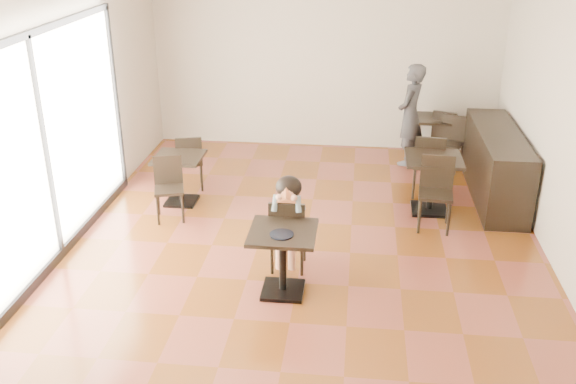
# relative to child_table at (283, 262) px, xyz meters

# --- Properties ---
(floor) EXTENTS (6.00, 8.00, 0.01)m
(floor) POSITION_rel_child_table_xyz_m (0.14, 0.98, -0.38)
(floor) COLOR brown
(floor) RESTS_ON ground
(wall_back) EXTENTS (6.00, 0.01, 3.20)m
(wall_back) POSITION_rel_child_table_xyz_m (0.14, 4.98, 1.22)
(wall_back) COLOR beige
(wall_back) RESTS_ON floor
(wall_front) EXTENTS (6.00, 0.01, 3.20)m
(wall_front) POSITION_rel_child_table_xyz_m (0.14, -3.02, 1.22)
(wall_front) COLOR beige
(wall_front) RESTS_ON floor
(wall_left) EXTENTS (0.01, 8.00, 3.20)m
(wall_left) POSITION_rel_child_table_xyz_m (-2.86, 0.98, 1.22)
(wall_left) COLOR beige
(wall_left) RESTS_ON floor
(wall_right) EXTENTS (0.01, 8.00, 3.20)m
(wall_right) POSITION_rel_child_table_xyz_m (3.14, 0.98, 1.22)
(wall_right) COLOR beige
(wall_right) RESTS_ON floor
(storefront_window) EXTENTS (0.04, 4.50, 2.60)m
(storefront_window) POSITION_rel_child_table_xyz_m (-2.83, 0.48, 1.02)
(storefront_window) COLOR white
(storefront_window) RESTS_ON floor
(child_table) EXTENTS (0.72, 0.72, 0.76)m
(child_table) POSITION_rel_child_table_xyz_m (0.00, 0.00, 0.00)
(child_table) COLOR black
(child_table) RESTS_ON floor
(child_chair) EXTENTS (0.41, 0.41, 0.92)m
(child_chair) POSITION_rel_child_table_xyz_m (-0.00, 0.55, 0.08)
(child_chair) COLOR black
(child_chair) RESTS_ON floor
(child) EXTENTS (0.41, 0.58, 1.15)m
(child) POSITION_rel_child_table_xyz_m (-0.00, 0.55, 0.20)
(child) COLOR slate
(child) RESTS_ON child_chair
(plate) EXTENTS (0.26, 0.26, 0.02)m
(plate) POSITION_rel_child_table_xyz_m (-0.00, -0.10, 0.39)
(plate) COLOR black
(plate) RESTS_ON child_table
(pizza_slice) EXTENTS (0.27, 0.21, 0.06)m
(pizza_slice) POSITION_rel_child_table_xyz_m (-0.00, 0.36, 0.62)
(pizza_slice) COLOR #D8BC6C
(pizza_slice) RESTS_ON child
(adult_patron) EXTENTS (0.61, 0.72, 1.69)m
(adult_patron) POSITION_rel_child_table_xyz_m (1.60, 4.22, 0.46)
(adult_patron) COLOR #3B3B41
(adult_patron) RESTS_ON floor
(cafe_table_mid) EXTENTS (0.84, 0.84, 0.81)m
(cafe_table_mid) POSITION_rel_child_table_xyz_m (1.81, 2.34, 0.02)
(cafe_table_mid) COLOR black
(cafe_table_mid) RESTS_ON floor
(cafe_table_left) EXTENTS (0.84, 0.84, 0.72)m
(cafe_table_left) POSITION_rel_child_table_xyz_m (-1.76, 2.23, -0.02)
(cafe_table_left) COLOR black
(cafe_table_left) RESTS_ON floor
(cafe_table_back) EXTENTS (0.91, 0.91, 0.74)m
(cafe_table_back) POSITION_rel_child_table_xyz_m (2.09, 4.48, -0.01)
(cafe_table_back) COLOR black
(cafe_table_back) RESTS_ON floor
(chair_mid_a) EXTENTS (0.48, 0.48, 0.98)m
(chair_mid_a) POSITION_rel_child_table_xyz_m (1.81, 2.89, 0.11)
(chair_mid_a) COLOR black
(chair_mid_a) RESTS_ON floor
(chair_mid_b) EXTENTS (0.48, 0.48, 0.98)m
(chair_mid_b) POSITION_rel_child_table_xyz_m (1.81, 1.79, 0.11)
(chair_mid_b) COLOR black
(chair_mid_b) RESTS_ON floor
(chair_left_a) EXTENTS (0.48, 0.48, 0.87)m
(chair_left_a) POSITION_rel_child_table_xyz_m (-1.76, 2.78, 0.05)
(chair_left_a) COLOR black
(chair_left_a) RESTS_ON floor
(chair_left_b) EXTENTS (0.48, 0.48, 0.87)m
(chair_left_b) POSITION_rel_child_table_xyz_m (-1.76, 1.68, 0.05)
(chair_left_b) COLOR black
(chair_left_b) RESTS_ON floor
(chair_back_a) EXTENTS (0.52, 0.52, 0.89)m
(chair_back_a) POSITION_rel_child_table_xyz_m (2.24, 4.48, 0.06)
(chair_back_a) COLOR black
(chair_back_a) RESTS_ON floor
(chair_back_b) EXTENTS (0.52, 0.52, 0.89)m
(chair_back_b) POSITION_rel_child_table_xyz_m (2.24, 3.97, 0.06)
(chair_back_b) COLOR black
(chair_back_b) RESTS_ON floor
(service_counter) EXTENTS (0.60, 2.40, 1.00)m
(service_counter) POSITION_rel_child_table_xyz_m (2.79, 2.98, 0.12)
(service_counter) COLOR black
(service_counter) RESTS_ON floor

